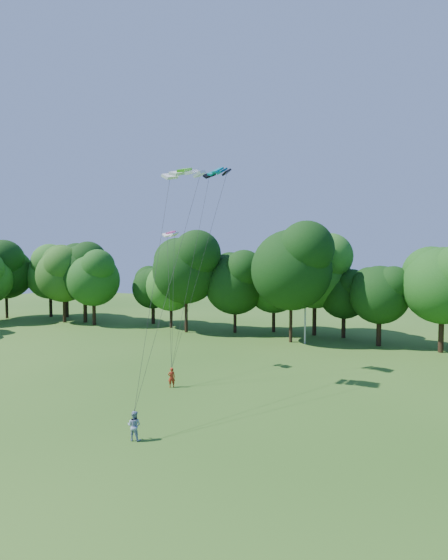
% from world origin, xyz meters
% --- Properties ---
extents(ground, '(160.00, 160.00, 0.00)m').
position_xyz_m(ground, '(0.00, 0.00, 0.00)').
color(ground, '#285617').
rests_on(ground, ground).
extents(utility_pole, '(1.65, 0.39, 8.30)m').
position_xyz_m(utility_pole, '(3.50, 32.53, 4.26)').
color(utility_pole, '#B3B4AB').
rests_on(utility_pole, ground).
extents(kite_flyer_left, '(0.66, 0.64, 1.53)m').
position_xyz_m(kite_flyer_left, '(-1.98, 11.95, 0.76)').
color(kite_flyer_left, '#A42815').
rests_on(kite_flyer_left, ground).
extents(kite_flyer_right, '(0.87, 0.72, 1.62)m').
position_xyz_m(kite_flyer_right, '(1.08, 2.80, 0.81)').
color(kite_flyer_right, '#899EBF').
rests_on(kite_flyer_right, ground).
extents(kite_teal, '(2.61, 1.69, 0.62)m').
position_xyz_m(kite_teal, '(-0.41, 17.09, 17.24)').
color(kite_teal, '#047282').
rests_on(kite_teal, ground).
extents(kite_green, '(3.14, 1.50, 0.55)m').
position_xyz_m(kite_green, '(-0.91, 12.23, 16.42)').
color(kite_green, '#47C41D').
rests_on(kite_green, ground).
extents(kite_pink, '(1.75, 1.32, 0.32)m').
position_xyz_m(kite_pink, '(-4.83, 16.77, 12.12)').
color(kite_pink, '#C4367F').
rests_on(kite_pink, ground).
extents(tree_back_west, '(8.82, 8.82, 12.83)m').
position_xyz_m(tree_back_west, '(-33.56, 33.77, 8.01)').
color(tree_back_west, '#382116').
rests_on(tree_back_west, ground).
extents(tree_back_center, '(10.29, 10.29, 14.97)m').
position_xyz_m(tree_back_center, '(1.79, 32.70, 9.35)').
color(tree_back_center, black).
rests_on(tree_back_center, ground).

